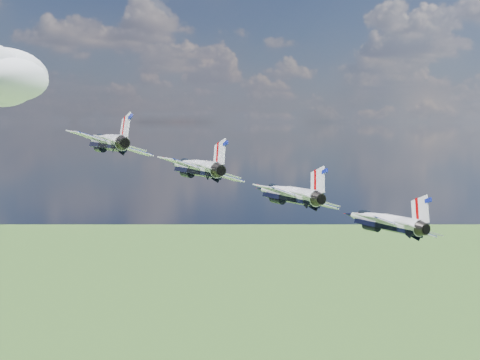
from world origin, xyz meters
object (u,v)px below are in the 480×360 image
jet_0 (106,141)px  jet_1 (195,167)px  jet_2 (286,193)px  jet_3 (382,221)px

jet_0 → jet_1: bearing=-37.9°
jet_2 → jet_3: 11.46m
jet_2 → jet_3: size_ratio=1.00×
jet_1 → jet_2: size_ratio=1.00×
jet_1 → jet_2: (8.19, -7.43, -2.99)m
jet_0 → jet_2: bearing=-37.9°
jet_0 → jet_3: jet_0 is taller
jet_2 → jet_0: bearing=142.1°
jet_1 → jet_3: bearing=-37.9°
jet_0 → jet_1: size_ratio=1.00×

